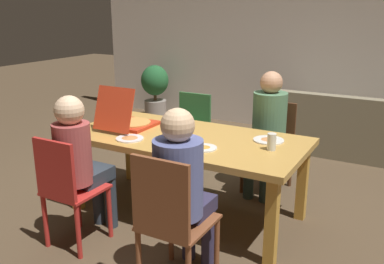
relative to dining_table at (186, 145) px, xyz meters
The scene contains 18 objects.
ground_plane 0.66m from the dining_table, ahead, with size 20.00×20.00×0.00m, color brown.
back_wall 3.28m from the dining_table, 90.00° to the left, with size 6.72×0.12×2.63m, color silver.
dining_table is the anchor object (origin of this frame).
chair_0 1.07m from the dining_table, 64.50° to the left, with size 0.43×0.46×0.89m.
person_0 0.93m from the dining_table, 60.82° to the left, with size 0.34×0.50×1.23m.
chair_1 1.11m from the dining_table, 65.62° to the right, with size 0.43×0.45×0.97m.
person_1 0.97m from the dining_table, 61.90° to the right, with size 0.33×0.49×1.23m.
chair_2 1.08m from the dining_table, 118.75° to the right, with size 0.40×0.41×0.91m.
person_2 0.93m from the dining_table, 123.34° to the right, with size 0.28×0.51×1.20m.
chair_3 1.11m from the dining_table, 117.77° to the left, with size 0.42×0.42×0.88m.
pizza_box_0 0.62m from the dining_table, behind, with size 0.40×0.52×0.41m.
plate_0 0.71m from the dining_table, 18.00° to the left, with size 0.26×0.26×0.03m.
plate_1 0.38m from the dining_table, 38.10° to the right, with size 0.21×0.21×0.03m.
plate_2 0.50m from the dining_table, 140.10° to the right, with size 0.24×0.24×0.03m.
drinking_glass_0 0.78m from the dining_table, ahead, with size 0.07×0.07×0.14m, color silver.
drinking_glass_1 1.03m from the dining_table, 159.85° to the left, with size 0.08×0.08×0.15m, color #E6CE5C.
couch 2.68m from the dining_table, 67.90° to the left, with size 1.95×0.82×0.79m.
potted_plant 3.50m from the dining_table, 128.48° to the left, with size 0.46×0.46×0.90m.
Camera 1 is at (1.76, -3.05, 1.83)m, focal length 39.62 mm.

